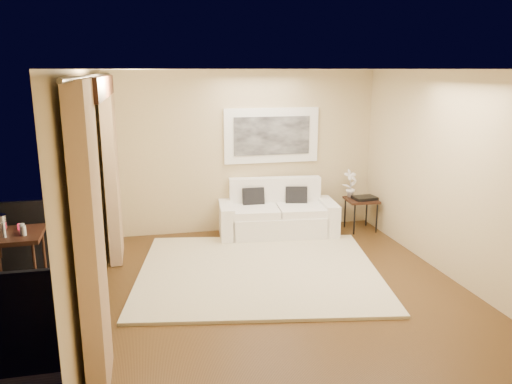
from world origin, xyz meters
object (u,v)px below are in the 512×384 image
object	(u,v)px
side_table	(361,202)
bistro_table	(12,240)
sofa	(277,216)
orchid	(350,183)

from	to	relation	value
side_table	bistro_table	bearing A→B (deg)	-163.42
sofa	side_table	xyz separation A→B (m)	(1.47, -0.09, 0.17)
sofa	side_table	size ratio (longest dim) A/B	3.60
side_table	orchid	bearing A→B (deg)	130.82
side_table	bistro_table	xyz separation A→B (m)	(-5.16, -1.54, 0.24)
sofa	orchid	xyz separation A→B (m)	(1.32, 0.08, 0.47)
sofa	orchid	size ratio (longest dim) A/B	4.12
side_table	orchid	size ratio (longest dim) A/B	1.15
sofa	bistro_table	distance (m)	4.05
sofa	bistro_table	size ratio (longest dim) A/B	2.45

